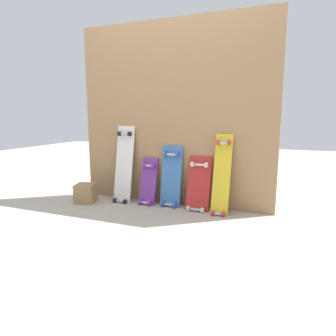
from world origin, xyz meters
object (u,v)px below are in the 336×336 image
object	(u,v)px
skateboard_purple	(148,184)
skateboard_blue	(171,179)
wooden_crate	(86,193)
skateboard_red	(198,187)
skateboard_white	(124,167)
skateboard_yellow	(221,178)

from	to	relation	value
skateboard_purple	skateboard_blue	bearing A→B (deg)	4.99
skateboard_blue	wooden_crate	xyz separation A→B (m)	(-0.91, -0.23, -0.18)
skateboard_blue	skateboard_purple	bearing A→B (deg)	-175.01
skateboard_red	skateboard_purple	bearing A→B (deg)	179.80
skateboard_white	skateboard_blue	distance (m)	0.55
skateboard_yellow	skateboard_red	bearing A→B (deg)	175.76
skateboard_purple	wooden_crate	xyz separation A→B (m)	(-0.65, -0.21, -0.11)
skateboard_purple	skateboard_yellow	bearing A→B (deg)	-1.39
skateboard_white	skateboard_yellow	bearing A→B (deg)	-0.87
skateboard_white	skateboard_purple	world-z (taller)	skateboard_white
skateboard_red	wooden_crate	bearing A→B (deg)	-170.19
skateboard_white	skateboard_purple	bearing A→B (deg)	0.58
skateboard_white	skateboard_yellow	world-z (taller)	skateboard_white
skateboard_purple	skateboard_blue	size ratio (longest dim) A/B	0.80
skateboard_blue	skateboard_yellow	bearing A→B (deg)	-4.45
skateboard_white	skateboard_blue	bearing A→B (deg)	2.66
skateboard_yellow	wooden_crate	size ratio (longest dim) A/B	4.14
skateboard_white	wooden_crate	world-z (taller)	skateboard_white
skateboard_red	skateboard_yellow	world-z (taller)	skateboard_yellow
skateboard_red	wooden_crate	size ratio (longest dim) A/B	3.00
skateboard_red	skateboard_yellow	bearing A→B (deg)	-4.24
skateboard_white	skateboard_red	distance (m)	0.86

